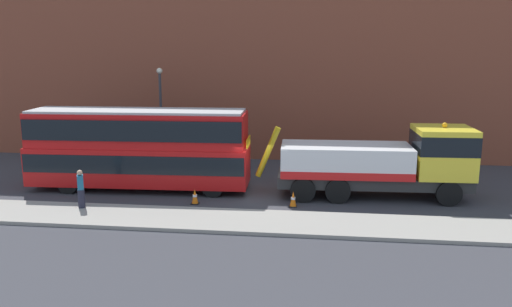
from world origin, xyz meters
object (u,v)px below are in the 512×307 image
(double_decker_bus, at_px, (139,146))
(street_lamp, at_px, (161,107))
(traffic_cone_midway, at_px, (293,199))
(recovery_tow_truck, at_px, (383,162))
(traffic_cone_near_bus, at_px, (195,197))
(pedestrian_onlooker, at_px, (81,189))

(double_decker_bus, height_order, street_lamp, street_lamp)
(traffic_cone_midway, bearing_deg, recovery_tow_truck, 25.78)
(traffic_cone_near_bus, relative_size, street_lamp, 0.12)
(traffic_cone_near_bus, xyz_separation_m, traffic_cone_midway, (4.51, 0.13, 0.00))
(traffic_cone_near_bus, xyz_separation_m, street_lamp, (-4.01, 8.14, 3.13))
(pedestrian_onlooker, height_order, traffic_cone_near_bus, pedestrian_onlooker)
(pedestrian_onlooker, xyz_separation_m, traffic_cone_near_bus, (4.72, 1.59, -0.64))
(double_decker_bus, bearing_deg, pedestrian_onlooker, -112.54)
(recovery_tow_truck, height_order, double_decker_bus, double_decker_bus)
(double_decker_bus, distance_m, pedestrian_onlooker, 4.15)
(double_decker_bus, distance_m, traffic_cone_near_bus, 4.38)
(double_decker_bus, relative_size, traffic_cone_midway, 15.44)
(traffic_cone_near_bus, distance_m, street_lamp, 9.60)
(recovery_tow_truck, bearing_deg, double_decker_bus, 178.02)
(recovery_tow_truck, bearing_deg, traffic_cone_midway, -156.28)
(traffic_cone_near_bus, height_order, traffic_cone_midway, same)
(pedestrian_onlooker, distance_m, traffic_cone_near_bus, 5.02)
(double_decker_bus, relative_size, street_lamp, 1.91)
(traffic_cone_midway, bearing_deg, traffic_cone_near_bus, -178.41)
(double_decker_bus, height_order, traffic_cone_midway, double_decker_bus)
(recovery_tow_truck, distance_m, pedestrian_onlooker, 13.92)
(pedestrian_onlooker, height_order, traffic_cone_midway, pedestrian_onlooker)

